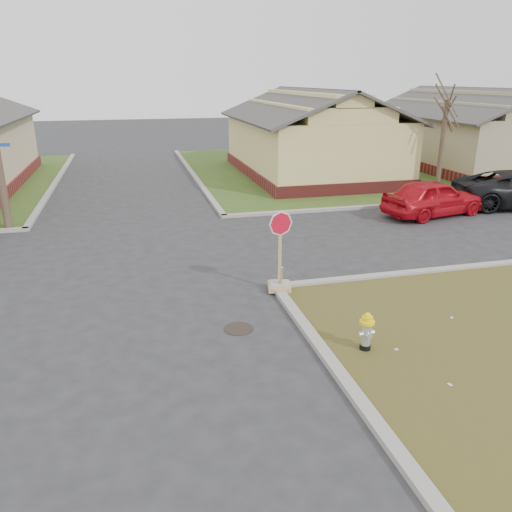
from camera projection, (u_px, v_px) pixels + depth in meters
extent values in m
plane|color=#29292C|center=(135.00, 330.00, 10.81)|extent=(120.00, 120.00, 0.00)
cube|color=#334F1C|center=(476.00, 162.00, 32.31)|extent=(37.00, 19.00, 0.05)
cylinder|color=black|center=(239.00, 329.00, 10.86)|extent=(0.64, 0.64, 0.01)
cube|color=maroon|center=(309.00, 169.00, 28.08)|extent=(7.20, 11.20, 0.60)
cube|color=#EFDF8D|center=(310.00, 140.00, 27.54)|extent=(7.00, 11.00, 2.60)
cube|color=maroon|center=(464.00, 162.00, 30.38)|extent=(7.20, 11.20, 0.60)
cube|color=tan|center=(468.00, 136.00, 29.85)|extent=(7.00, 11.00, 2.60)
cylinder|color=#463428|center=(442.00, 148.00, 22.63)|extent=(0.22, 0.22, 4.20)
cylinder|color=black|center=(365.00, 347.00, 9.94)|extent=(0.22, 0.22, 0.10)
cylinder|color=silver|center=(366.00, 334.00, 9.85)|extent=(0.19, 0.19, 0.46)
sphere|color=silver|center=(367.00, 324.00, 9.77)|extent=(0.19, 0.19, 0.19)
cylinder|color=yellow|center=(367.00, 322.00, 9.76)|extent=(0.30, 0.30, 0.06)
cylinder|color=yellow|center=(367.00, 319.00, 9.74)|extent=(0.22, 0.22, 0.10)
sphere|color=yellow|center=(368.00, 316.00, 9.72)|extent=(0.15, 0.15, 0.15)
cube|color=tan|center=(279.00, 287.00, 12.76)|extent=(0.57, 0.57, 0.14)
cube|color=#A49D96|center=(279.00, 283.00, 12.73)|extent=(0.46, 0.46, 0.04)
cube|color=tan|center=(280.00, 250.00, 12.42)|extent=(0.08, 0.04, 1.94)
cylinder|color=red|center=(281.00, 224.00, 12.15)|extent=(0.52, 0.23, 0.55)
cylinder|color=silver|center=(281.00, 223.00, 12.16)|extent=(0.59, 0.26, 0.63)
imported|color=red|center=(433.00, 198.00, 19.58)|extent=(4.49, 2.52, 1.44)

